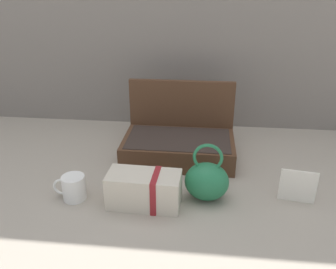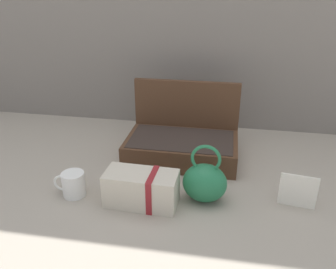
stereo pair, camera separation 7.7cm
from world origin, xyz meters
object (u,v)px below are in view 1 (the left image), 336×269
Objects in this scene: coffee_mug at (73,188)px; teal_pouch_handbag at (207,181)px; open_suitcase at (179,141)px; info_card_left at (298,186)px; cream_toiletry_bag at (145,190)px.

teal_pouch_handbag is at bearing 6.26° from coffee_mug.
info_card_left is (0.43, -0.29, -0.01)m from open_suitcase.
teal_pouch_handbag is 0.31m from info_card_left.
teal_pouch_handbag is at bearing -68.90° from open_suitcase.
cream_toiletry_bag is (-0.21, -0.06, -0.01)m from teal_pouch_handbag.
teal_pouch_handbag is at bearing -168.17° from info_card_left.
cream_toiletry_bag is (-0.09, -0.37, -0.01)m from open_suitcase.
teal_pouch_handbag is 0.21m from cream_toiletry_bag.
coffee_mug is at bearing 178.31° from cream_toiletry_bag.
open_suitcase is 0.50m from coffee_mug.
open_suitcase is 0.52m from info_card_left.
cream_toiletry_bag is 2.14× the size of coffee_mug.
open_suitcase is at bearing 111.10° from teal_pouch_handbag.
coffee_mug is 0.77m from info_card_left.
open_suitcase is 1.86× the size of cream_toiletry_bag.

